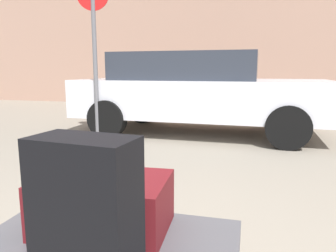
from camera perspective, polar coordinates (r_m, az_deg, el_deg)
name	(u,v)px	position (r m, az deg, el deg)	size (l,w,h in m)	color
suitcase_maroon_rear_right	(104,204)	(1.67, -11.27, -13.33)	(0.63, 0.42, 0.27)	maroon
suitcase_black_stacked_top	(86,214)	(1.23, -14.33, -14.81)	(0.37, 0.20, 0.56)	black
parked_car	(197,91)	(5.78, 5.21, 6.22)	(4.35, 2.01, 1.42)	silver
no_parking_sign	(94,42)	(5.39, -12.91, 14.26)	(0.49, 0.14, 2.54)	slate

